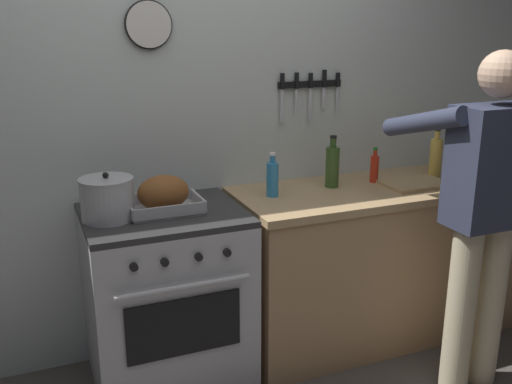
{
  "coord_description": "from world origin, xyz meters",
  "views": [
    {
      "loc": [
        -0.8,
        -1.59,
        1.77
      ],
      "look_at": [
        0.2,
        0.85,
        0.99
      ],
      "focal_mm": 40.3,
      "sensor_mm": 36.0,
      "label": 1
    }
  ],
  "objects_px": {
    "roasting_pan": "(163,196)",
    "stock_pot": "(107,199)",
    "person_cook": "(484,204)",
    "bottle_hot_sauce": "(374,168)",
    "cutting_board": "(416,184)",
    "bottle_dish_soap": "(272,178)",
    "bottle_olive_oil": "(332,166)",
    "stove": "(167,297)",
    "bottle_cooking_oil": "(435,157)"
  },
  "relations": [
    {
      "from": "person_cook",
      "to": "bottle_cooking_oil",
      "type": "relative_size",
      "value": 5.74
    },
    {
      "from": "bottle_olive_oil",
      "to": "roasting_pan",
      "type": "bearing_deg",
      "value": -175.23
    },
    {
      "from": "person_cook",
      "to": "bottle_olive_oil",
      "type": "bearing_deg",
      "value": 20.22
    },
    {
      "from": "stove",
      "to": "cutting_board",
      "type": "height_order",
      "value": "cutting_board"
    },
    {
      "from": "person_cook",
      "to": "bottle_hot_sauce",
      "type": "xyz_separation_m",
      "value": [
        -0.15,
        0.69,
        0.03
      ]
    },
    {
      "from": "roasting_pan",
      "to": "stock_pot",
      "type": "bearing_deg",
      "value": -177.95
    },
    {
      "from": "stove",
      "to": "stock_pot",
      "type": "bearing_deg",
      "value": -178.66
    },
    {
      "from": "bottle_olive_oil",
      "to": "stove",
      "type": "bearing_deg",
      "value": -175.06
    },
    {
      "from": "stove",
      "to": "bottle_cooking_oil",
      "type": "relative_size",
      "value": 3.11
    },
    {
      "from": "roasting_pan",
      "to": "bottle_olive_oil",
      "type": "xyz_separation_m",
      "value": [
        0.96,
        0.08,
        0.04
      ]
    },
    {
      "from": "person_cook",
      "to": "bottle_hot_sauce",
      "type": "height_order",
      "value": "person_cook"
    },
    {
      "from": "bottle_olive_oil",
      "to": "bottle_hot_sauce",
      "type": "height_order",
      "value": "bottle_olive_oil"
    },
    {
      "from": "person_cook",
      "to": "bottle_cooking_oil",
      "type": "height_order",
      "value": "person_cook"
    },
    {
      "from": "stove",
      "to": "bottle_cooking_oil",
      "type": "bearing_deg",
      "value": 1.21
    },
    {
      "from": "bottle_dish_soap",
      "to": "bottle_hot_sauce",
      "type": "bearing_deg",
      "value": 2.92
    },
    {
      "from": "stove",
      "to": "bottle_dish_soap",
      "type": "height_order",
      "value": "bottle_dish_soap"
    },
    {
      "from": "person_cook",
      "to": "bottle_olive_oil",
      "type": "height_order",
      "value": "person_cook"
    },
    {
      "from": "bottle_hot_sauce",
      "to": "bottle_cooking_oil",
      "type": "relative_size",
      "value": 0.69
    },
    {
      "from": "roasting_pan",
      "to": "bottle_hot_sauce",
      "type": "xyz_separation_m",
      "value": [
        1.23,
        0.07,
        0.0
      ]
    },
    {
      "from": "roasting_pan",
      "to": "stock_pot",
      "type": "distance_m",
      "value": 0.26
    },
    {
      "from": "bottle_hot_sauce",
      "to": "bottle_cooking_oil",
      "type": "bearing_deg",
      "value": -6.42
    },
    {
      "from": "stock_pot",
      "to": "bottle_hot_sauce",
      "type": "relative_size",
      "value": 1.23
    },
    {
      "from": "cutting_board",
      "to": "stove",
      "type": "bearing_deg",
      "value": 177.09
    },
    {
      "from": "stock_pot",
      "to": "cutting_board",
      "type": "bearing_deg",
      "value": -2.26
    },
    {
      "from": "roasting_pan",
      "to": "cutting_board",
      "type": "bearing_deg",
      "value": -3.06
    },
    {
      "from": "bottle_cooking_oil",
      "to": "bottle_dish_soap",
      "type": "bearing_deg",
      "value": 179.41
    },
    {
      "from": "stock_pot",
      "to": "cutting_board",
      "type": "xyz_separation_m",
      "value": [
        1.67,
        -0.07,
        -0.09
      ]
    },
    {
      "from": "person_cook",
      "to": "stock_pot",
      "type": "relative_size",
      "value": 6.73
    },
    {
      "from": "cutting_board",
      "to": "bottle_dish_soap",
      "type": "height_order",
      "value": "bottle_dish_soap"
    },
    {
      "from": "person_cook",
      "to": "stove",
      "type": "bearing_deg",
      "value": 55.51
    },
    {
      "from": "stove",
      "to": "stock_pot",
      "type": "relative_size",
      "value": 3.65
    },
    {
      "from": "stove",
      "to": "roasting_pan",
      "type": "distance_m",
      "value": 0.53
    },
    {
      "from": "cutting_board",
      "to": "bottle_dish_soap",
      "type": "bearing_deg",
      "value": 171.92
    },
    {
      "from": "roasting_pan",
      "to": "bottle_cooking_oil",
      "type": "relative_size",
      "value": 1.22
    },
    {
      "from": "stock_pot",
      "to": "cutting_board",
      "type": "relative_size",
      "value": 0.68
    },
    {
      "from": "stove",
      "to": "bottle_hot_sauce",
      "type": "height_order",
      "value": "bottle_hot_sauce"
    },
    {
      "from": "person_cook",
      "to": "bottle_cooking_oil",
      "type": "bearing_deg",
      "value": -30.87
    },
    {
      "from": "person_cook",
      "to": "cutting_board",
      "type": "xyz_separation_m",
      "value": [
        0.03,
        0.54,
        -0.04
      ]
    },
    {
      "from": "stove",
      "to": "person_cook",
      "type": "distance_m",
      "value": 1.6
    },
    {
      "from": "stove",
      "to": "bottle_dish_soap",
      "type": "distance_m",
      "value": 0.81
    },
    {
      "from": "bottle_dish_soap",
      "to": "bottle_cooking_oil",
      "type": "xyz_separation_m",
      "value": [
        1.03,
        -0.01,
        0.02
      ]
    },
    {
      "from": "cutting_board",
      "to": "bottle_dish_soap",
      "type": "relative_size",
      "value": 1.56
    },
    {
      "from": "cutting_board",
      "to": "stock_pot",
      "type": "bearing_deg",
      "value": 177.74
    },
    {
      "from": "stock_pot",
      "to": "bottle_olive_oil",
      "type": "xyz_separation_m",
      "value": [
        1.22,
        0.09,
        0.02
      ]
    },
    {
      "from": "stock_pot",
      "to": "bottle_dish_soap",
      "type": "relative_size",
      "value": 1.07
    },
    {
      "from": "stock_pot",
      "to": "bottle_cooking_oil",
      "type": "relative_size",
      "value": 0.85
    },
    {
      "from": "bottle_dish_soap",
      "to": "stove",
      "type": "bearing_deg",
      "value": -175.65
    },
    {
      "from": "cutting_board",
      "to": "bottle_olive_oil",
      "type": "bearing_deg",
      "value": 160.8
    },
    {
      "from": "bottle_cooking_oil",
      "to": "person_cook",
      "type": "bearing_deg",
      "value": -110.39
    },
    {
      "from": "stock_pot",
      "to": "bottle_olive_oil",
      "type": "bearing_deg",
      "value": 4.19
    }
  ]
}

